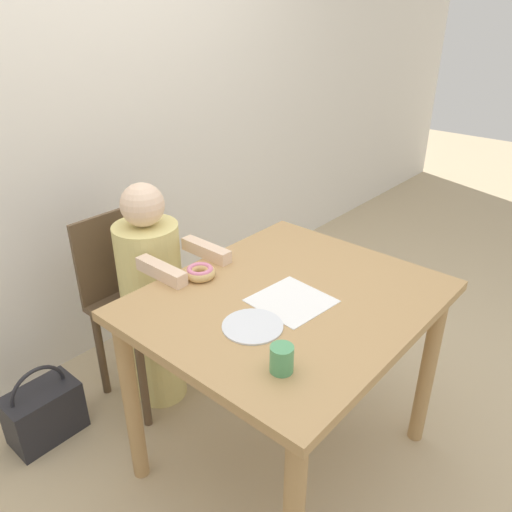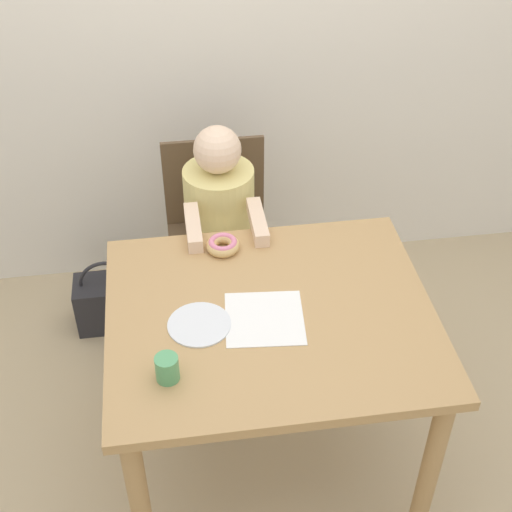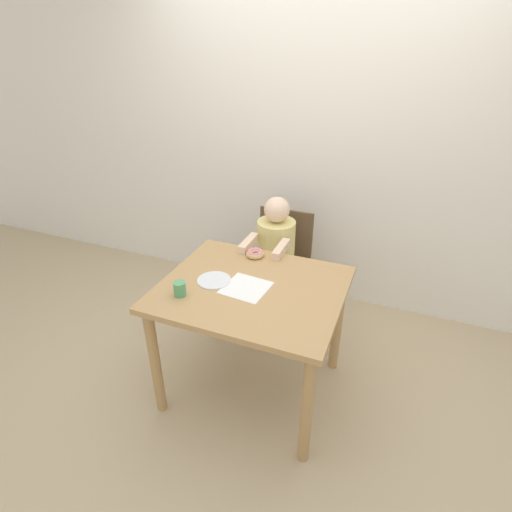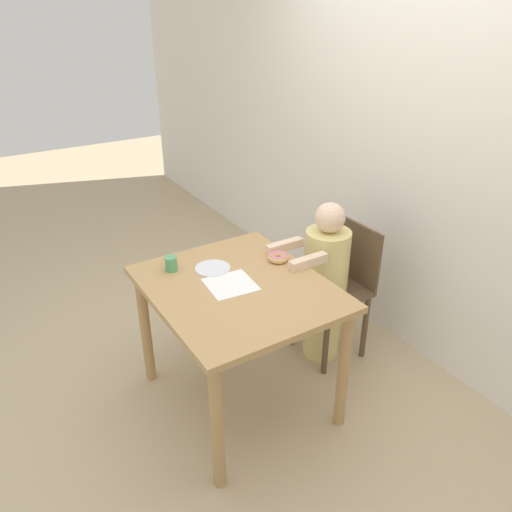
# 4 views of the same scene
# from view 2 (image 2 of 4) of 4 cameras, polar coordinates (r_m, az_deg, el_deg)

# --- Properties ---
(ground_plane) EXTENTS (12.00, 12.00, 0.00)m
(ground_plane) POSITION_cam_2_polar(r_m,az_deg,el_deg) (2.75, 0.97, -16.02)
(ground_plane) COLOR tan
(wall_back) EXTENTS (8.00, 0.05, 2.50)m
(wall_back) POSITION_cam_2_polar(r_m,az_deg,el_deg) (2.97, -2.69, 19.21)
(wall_back) COLOR silver
(wall_back) RESTS_ON ground_plane
(dining_table) EXTENTS (1.00, 0.85, 0.76)m
(dining_table) POSITION_cam_2_polar(r_m,az_deg,el_deg) (2.26, 1.15, -6.63)
(dining_table) COLOR tan
(dining_table) RESTS_ON ground_plane
(chair) EXTENTS (0.41, 0.38, 0.86)m
(chair) POSITION_cam_2_polar(r_m,az_deg,el_deg) (2.93, -3.00, 1.39)
(chair) COLOR brown
(chair) RESTS_ON ground_plane
(child_figure) EXTENTS (0.28, 0.48, 1.04)m
(child_figure) POSITION_cam_2_polar(r_m,az_deg,el_deg) (2.82, -2.81, 0.85)
(child_figure) COLOR #E0D17F
(child_figure) RESTS_ON ground_plane
(donut) EXTENTS (0.11, 0.11, 0.04)m
(donut) POSITION_cam_2_polar(r_m,az_deg,el_deg) (2.39, -2.67, 0.92)
(donut) COLOR #DBB270
(donut) RESTS_ON dining_table
(napkin) EXTENTS (0.26, 0.26, 0.00)m
(napkin) POSITION_cam_2_polar(r_m,az_deg,el_deg) (2.15, 0.68, -5.01)
(napkin) COLOR white
(napkin) RESTS_ON dining_table
(handbag) EXTENTS (0.29, 0.18, 0.35)m
(handbag) POSITION_cam_2_polar(r_m,az_deg,el_deg) (3.21, -11.62, -3.58)
(handbag) COLOR #232328
(handbag) RESTS_ON ground_plane
(cup) EXTENTS (0.07, 0.07, 0.08)m
(cup) POSITION_cam_2_polar(r_m,az_deg,el_deg) (1.98, -7.12, -8.90)
(cup) COLOR #519E66
(cup) RESTS_ON dining_table
(plate) EXTENTS (0.19, 0.19, 0.01)m
(plate) POSITION_cam_2_polar(r_m,az_deg,el_deg) (2.14, -4.56, -5.48)
(plate) COLOR silver
(plate) RESTS_ON dining_table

